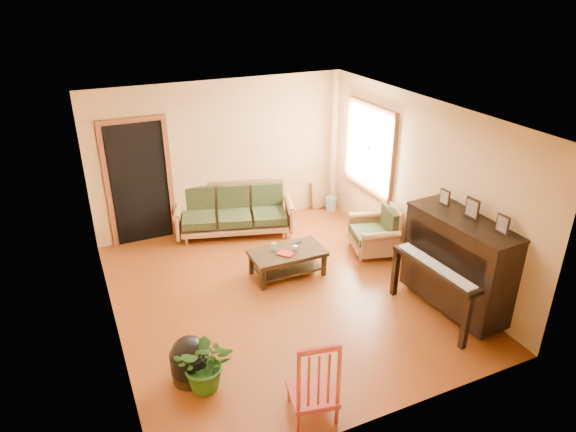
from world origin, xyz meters
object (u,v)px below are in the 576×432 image
sofa (234,211)px  ceramic_crock (331,204)px  red_chair (313,375)px  piano (460,265)px  coffee_table (287,263)px  footstool (190,364)px  armchair (373,229)px  potted_plant (206,362)px

sofa → ceramic_crock: bearing=21.1°
red_chair → piano: bearing=29.6°
coffee_table → footstool: 2.47m
coffee_table → footstool: footstool is taller
armchair → red_chair: 3.61m
armchair → sofa: bearing=154.9°
sofa → potted_plant: sofa is taller
armchair → ceramic_crock: size_ratio=3.04×
sofa → potted_plant: size_ratio=2.86×
coffee_table → red_chair: red_chair is taller
red_chair → potted_plant: bearing=149.8°
armchair → red_chair: red_chair is taller
sofa → footstool: (-1.63, -3.21, -0.22)m
armchair → footstool: armchair is taller
armchair → ceramic_crock: bearing=99.1°
coffee_table → footstool: size_ratio=2.56×
footstool → ceramic_crock: size_ratio=1.63×
ceramic_crock → piano: bearing=-90.5°
piano → potted_plant: size_ratio=2.19×
armchair → red_chair: (-2.44, -2.66, 0.10)m
red_chair → ceramic_crock: red_chair is taller
coffee_table → potted_plant: 2.52m
piano → ceramic_crock: (0.03, 3.53, -0.55)m
piano → ceramic_crock: 3.58m
sofa → armchair: (1.84, -1.55, -0.02)m
sofa → coffee_table: sofa is taller
armchair → ceramic_crock: armchair is taller
piano → red_chair: (-2.59, -0.84, -0.18)m
sofa → potted_plant: 3.73m
red_chair → ceramic_crock: 5.12m
coffee_table → sofa: bearing=99.6°
red_chair → sofa: bearing=93.3°
piano → red_chair: size_ratio=1.54×
footstool → red_chair: (1.02, -1.00, 0.29)m
footstool → red_chair: bearing=-44.3°
coffee_table → piano: 2.48m
coffee_table → red_chair: size_ratio=1.11×
ceramic_crock → potted_plant: size_ratio=0.38×
sofa → armchair: size_ratio=2.48×
armchair → coffee_table: bearing=-162.1°
sofa → red_chair: bearing=-82.0°
ceramic_crock → potted_plant: potted_plant is taller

